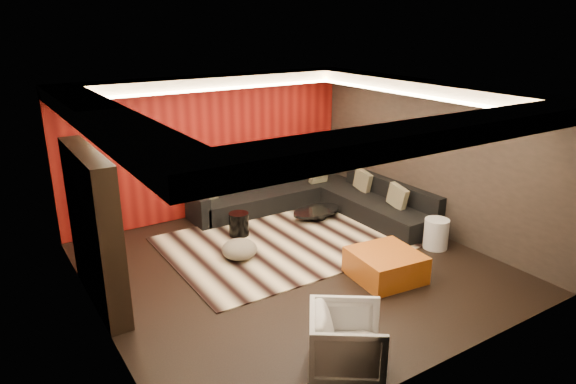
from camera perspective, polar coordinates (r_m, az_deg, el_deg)
floor at (r=8.42m, az=0.50°, el=-8.32°), size 6.00×6.00×0.02m
ceiling at (r=7.57m, az=0.56°, el=11.07°), size 6.00×6.00×0.02m
wall_back at (r=10.43m, az=-8.62°, el=5.11°), size 6.00×0.02×2.80m
wall_left at (r=6.81m, az=-21.20°, el=-3.42°), size 0.02×6.00×2.80m
wall_right at (r=9.80m, az=15.44°, el=3.75°), size 0.02×6.00×2.80m
red_feature_wall at (r=10.40m, az=-8.53°, el=5.07°), size 5.98×0.05×2.78m
soffit_back at (r=9.93m, az=-8.23°, el=12.02°), size 6.00×0.60×0.22m
soffit_front at (r=5.57m, az=16.12°, el=6.30°), size 6.00×0.60×0.22m
soffit_left at (r=6.52m, az=-19.86°, el=7.66°), size 0.60×4.80×0.22m
soffit_right at (r=9.33m, az=14.82°, el=11.18°), size 0.60×4.80×0.22m
cove_back at (r=9.64m, az=-7.33°, el=11.31°), size 4.80×0.08×0.04m
cove_front at (r=5.81m, az=13.53°, el=6.10°), size 4.80×0.08×0.04m
cove_left at (r=6.62m, az=-16.91°, el=7.32°), size 0.08×4.80×0.04m
cove_right at (r=9.10m, az=13.29°, el=10.54°), size 0.08×4.80×0.04m
tv_surround at (r=7.49m, az=-20.74°, el=-3.83°), size 0.30×2.00×2.20m
tv_screen at (r=7.40m, az=-19.85°, el=-1.09°), size 0.04×1.30×0.80m
tv_shelf at (r=7.67m, az=-19.24°, el=-6.37°), size 0.04×1.60×0.04m
rug at (r=9.24m, az=-0.67°, el=-5.63°), size 4.00×3.00×0.02m
coffee_table at (r=10.29m, az=3.18°, el=-2.44°), size 1.15×1.15×0.18m
drum_stool at (r=9.48m, az=-5.47°, el=-3.57°), size 0.47×0.47×0.43m
striped_pouf at (r=8.61m, az=-5.42°, el=-6.35°), size 0.59×0.59×0.32m
white_side_table at (r=9.32m, az=16.13°, el=-4.47°), size 0.55×0.55×0.53m
orange_ottoman at (r=8.12m, az=10.78°, el=-7.99°), size 1.07×1.07×0.43m
armchair at (r=6.02m, az=6.54°, el=-16.19°), size 1.16×1.16×0.77m
sectional_sofa at (r=10.63m, az=2.80°, el=-0.83°), size 3.65×3.50×0.75m
throw_pillows at (r=10.44m, az=3.77°, el=0.84°), size 3.22×2.68×0.50m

